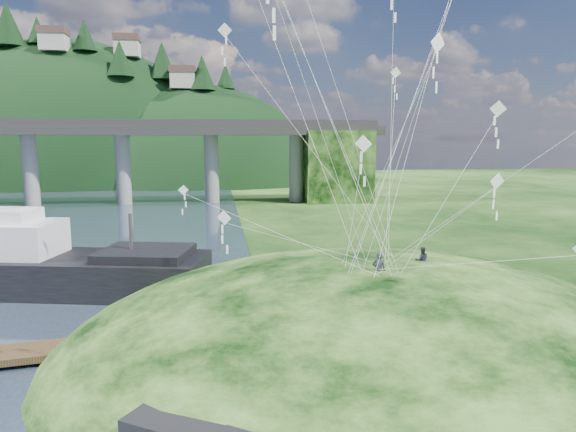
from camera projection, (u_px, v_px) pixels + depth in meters
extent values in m
plane|color=black|center=(225.00, 376.00, 25.33)|extent=(320.00, 320.00, 0.00)
ellipsoid|color=black|center=(369.00, 376.00, 28.61)|extent=(36.00, 32.00, 13.00)
cube|color=black|center=(182.00, 430.00, 16.99)|extent=(4.32, 3.62, 0.71)
cylinder|color=gray|center=(30.00, 168.00, 88.50)|extent=(2.60, 2.60, 13.00)
cylinder|color=gray|center=(123.00, 168.00, 90.63)|extent=(2.60, 2.60, 13.00)
cylinder|color=gray|center=(212.00, 167.00, 92.76)|extent=(2.60, 2.60, 13.00)
cylinder|color=gray|center=(296.00, 166.00, 94.89)|extent=(2.60, 2.60, 13.00)
cube|color=black|center=(336.00, 166.00, 95.92)|extent=(12.00, 11.00, 13.00)
ellipsoid|color=black|center=(74.00, 202.00, 144.10)|extent=(96.00, 68.00, 88.00)
ellipsoid|color=black|center=(200.00, 217.00, 141.68)|extent=(76.00, 56.00, 72.00)
cone|color=black|center=(7.00, 24.00, 124.85)|extent=(8.01, 8.01, 10.54)
cone|color=black|center=(37.00, 30.00, 125.46)|extent=(4.97, 4.97, 6.54)
cone|color=black|center=(84.00, 35.00, 125.23)|extent=(5.83, 5.83, 7.67)
cone|color=black|center=(120.00, 58.00, 122.52)|extent=(6.47, 6.47, 8.51)
cone|color=black|center=(162.00, 61.00, 130.45)|extent=(7.13, 7.13, 9.38)
cone|color=black|center=(202.00, 72.00, 127.49)|extent=(6.56, 6.56, 8.63)
cone|color=black|center=(226.00, 76.00, 133.81)|extent=(4.88, 4.88, 6.42)
cube|color=beige|center=(54.00, 43.00, 122.69)|extent=(6.00, 5.00, 4.00)
cube|color=brown|center=(53.00, 31.00, 122.28)|extent=(6.40, 5.40, 1.60)
cube|color=beige|center=(127.00, 49.00, 130.78)|extent=(6.00, 5.00, 4.00)
cube|color=brown|center=(127.00, 38.00, 130.37)|extent=(6.40, 5.40, 1.60)
cube|color=beige|center=(183.00, 81.00, 128.07)|extent=(6.00, 5.00, 4.00)
cube|color=brown|center=(182.00, 70.00, 127.66)|extent=(6.40, 5.40, 1.60)
cube|color=black|center=(51.00, 273.00, 39.17)|extent=(24.39, 11.35, 2.78)
cube|color=white|center=(8.00, 241.00, 39.05)|extent=(8.33, 6.21, 3.00)
cube|color=white|center=(6.00, 218.00, 38.77)|extent=(4.87, 4.06, 1.28)
cube|color=black|center=(146.00, 253.00, 38.34)|extent=(7.43, 6.61, 0.64)
cylinder|color=#2D2B2B|center=(131.00, 235.00, 38.21)|extent=(0.26, 0.26, 3.21)
cube|color=#3A2917|center=(126.00, 342.00, 28.27)|extent=(14.93, 4.44, 0.37)
cylinder|color=#3A2917|center=(65.00, 353.00, 27.43)|extent=(0.32, 0.32, 1.05)
cylinder|color=#3A2917|center=(126.00, 347.00, 28.31)|extent=(0.32, 0.32, 1.05)
cylinder|color=#3A2917|center=(184.00, 341.00, 29.18)|extent=(0.32, 0.32, 1.05)
cylinder|color=#3A2917|center=(239.00, 335.00, 30.06)|extent=(0.32, 0.32, 1.05)
imported|color=#282A35|center=(379.00, 252.00, 25.92)|extent=(0.80, 0.66, 1.88)
imported|color=#282A35|center=(422.00, 247.00, 28.34)|extent=(0.84, 0.71, 1.53)
cube|color=white|center=(497.00, 181.00, 21.85)|extent=(0.70, 0.17, 0.70)
cube|color=white|center=(497.00, 193.00, 21.93)|extent=(0.09, 0.05, 0.41)
cube|color=white|center=(496.00, 205.00, 22.01)|extent=(0.09, 0.05, 0.41)
cube|color=white|center=(495.00, 216.00, 22.08)|extent=(0.09, 0.05, 0.41)
cube|color=white|center=(363.00, 144.00, 24.79)|extent=(0.69, 0.59, 0.84)
cube|color=white|center=(363.00, 156.00, 24.88)|extent=(0.11, 0.06, 0.50)
cube|color=white|center=(363.00, 169.00, 24.97)|extent=(0.11, 0.06, 0.50)
cube|color=white|center=(363.00, 182.00, 25.06)|extent=(0.11, 0.06, 0.50)
cube|color=white|center=(224.00, 218.00, 24.04)|extent=(0.65, 0.40, 0.72)
cube|color=white|center=(224.00, 229.00, 24.12)|extent=(0.10, 0.04, 0.42)
cube|color=white|center=(225.00, 239.00, 24.20)|extent=(0.10, 0.04, 0.42)
cube|color=white|center=(225.00, 250.00, 24.28)|extent=(0.10, 0.04, 0.42)
cube|color=white|center=(183.00, 190.00, 33.08)|extent=(0.65, 0.18, 0.65)
cube|color=white|center=(184.00, 197.00, 33.15)|extent=(0.08, 0.05, 0.38)
cube|color=white|center=(184.00, 204.00, 33.22)|extent=(0.08, 0.05, 0.38)
cube|color=white|center=(184.00, 212.00, 33.29)|extent=(0.08, 0.05, 0.38)
cube|color=white|center=(225.00, 30.00, 25.86)|extent=(0.72, 0.18, 0.72)
cube|color=white|center=(225.00, 41.00, 25.94)|extent=(0.09, 0.02, 0.42)
cube|color=white|center=(225.00, 51.00, 26.02)|extent=(0.09, 0.02, 0.42)
cube|color=white|center=(225.00, 62.00, 26.10)|extent=(0.09, 0.02, 0.42)
cube|color=white|center=(438.00, 43.00, 22.24)|extent=(0.80, 0.43, 0.87)
cube|color=white|center=(437.00, 58.00, 22.33)|extent=(0.11, 0.08, 0.51)
cube|color=white|center=(436.00, 72.00, 22.42)|extent=(0.11, 0.08, 0.51)
cube|color=white|center=(436.00, 87.00, 22.51)|extent=(0.11, 0.08, 0.51)
cube|color=white|center=(396.00, 73.00, 31.64)|extent=(0.68, 0.16, 0.67)
cube|color=white|center=(396.00, 81.00, 31.71)|extent=(0.09, 0.04, 0.39)
cube|color=white|center=(395.00, 88.00, 31.78)|extent=(0.09, 0.04, 0.39)
cube|color=white|center=(395.00, 96.00, 31.85)|extent=(0.09, 0.04, 0.39)
cube|color=white|center=(271.00, 14.00, 18.00)|extent=(0.11, 0.03, 0.51)
cube|color=white|center=(272.00, 33.00, 18.09)|extent=(0.11, 0.03, 0.51)
cube|color=white|center=(498.00, 109.00, 26.59)|extent=(0.82, 0.30, 0.85)
cube|color=white|center=(498.00, 121.00, 26.68)|extent=(0.11, 0.04, 0.49)
cube|color=white|center=(497.00, 132.00, 26.77)|extent=(0.11, 0.04, 0.49)
cube|color=white|center=(496.00, 144.00, 26.86)|extent=(0.11, 0.04, 0.49)
cube|color=white|center=(393.00, 4.00, 23.89)|extent=(0.09, 0.08, 0.46)
cube|color=white|center=(393.00, 17.00, 23.98)|extent=(0.09, 0.08, 0.46)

